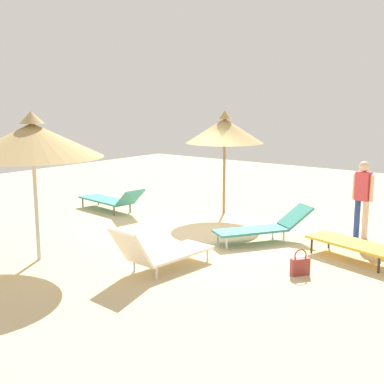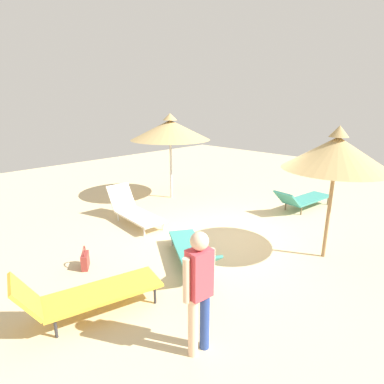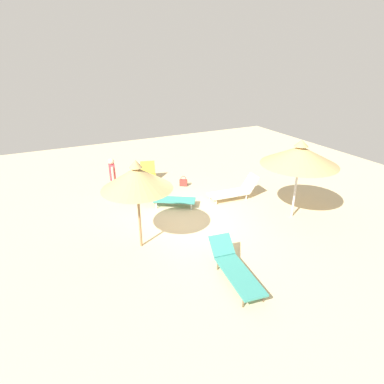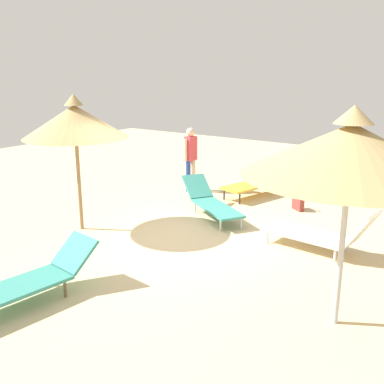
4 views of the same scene
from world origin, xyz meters
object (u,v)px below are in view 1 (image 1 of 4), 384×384
at_px(lounge_chair_near_left, 112,199).
at_px(person_standing_edge, 363,194).
at_px(lounge_chair_front, 265,226).
at_px(handbag, 300,266).
at_px(parasol_umbrella_center, 225,131).
at_px(lounge_chair_far_right, 364,243).
at_px(lounge_chair_near_right, 160,252).
at_px(parasol_umbrella_back, 32,140).

xyz_separation_m(lounge_chair_near_left, person_standing_edge, (-6.33, -1.57, 0.65)).
bearing_deg(lounge_chair_front, handbag, 136.73).
xyz_separation_m(parasol_umbrella_center, handbag, (-3.79, 3.19, -2.05)).
bearing_deg(person_standing_edge, lounge_chair_far_right, 111.28).
xyz_separation_m(lounge_chair_near_right, handbag, (-2.11, -1.32, -0.18)).
relative_size(lounge_chair_near_left, lounge_chair_far_right, 1.04).
bearing_deg(lounge_chair_far_right, lounge_chair_front, -2.88).
bearing_deg(lounge_chair_front, parasol_umbrella_back, 53.06).
height_order(lounge_chair_far_right, lounge_chair_near_right, lounge_chair_near_right).
height_order(parasol_umbrella_back, lounge_chair_far_right, parasol_umbrella_back).
bearing_deg(lounge_chair_near_left, lounge_chair_front, 179.50).
bearing_deg(parasol_umbrella_back, parasol_umbrella_center, -95.96).
xyz_separation_m(lounge_chair_near_left, handbag, (-6.35, 1.50, -0.16)).
bearing_deg(lounge_chair_near_right, person_standing_edge, -115.47).
xyz_separation_m(parasol_umbrella_back, lounge_chair_far_right, (-5.01, -3.63, -1.92)).
bearing_deg(lounge_chair_near_right, parasol_umbrella_center, -69.58).
relative_size(lounge_chair_near_right, handbag, 4.32).
distance_m(lounge_chair_near_right, handbag, 2.49).
bearing_deg(lounge_chair_front, parasol_umbrella_center, -37.77).
distance_m(parasol_umbrella_back, lounge_chair_front, 5.08).
height_order(parasol_umbrella_center, lounge_chair_near_left, parasol_umbrella_center).
distance_m(lounge_chair_far_right, lounge_chair_near_right, 3.84).
height_order(lounge_chair_near_left, person_standing_edge, person_standing_edge).
bearing_deg(parasol_umbrella_back, lounge_chair_far_right, -144.08).
height_order(parasol_umbrella_center, lounge_chair_far_right, parasol_umbrella_center).
relative_size(parasol_umbrella_back, person_standing_edge, 1.65).
distance_m(lounge_chair_near_left, lounge_chair_front, 4.81).
bearing_deg(person_standing_edge, parasol_umbrella_center, -1.85).
bearing_deg(lounge_chair_far_right, parasol_umbrella_center, -22.59).
relative_size(lounge_chair_near_right, person_standing_edge, 1.20).
xyz_separation_m(lounge_chair_near_left, lounge_chair_far_right, (-7.01, 0.15, 0.05)).
relative_size(parasol_umbrella_center, lounge_chair_near_left, 1.18).
bearing_deg(parasol_umbrella_back, person_standing_edge, -129.01).
relative_size(parasol_umbrella_back, lounge_chair_front, 1.31).
height_order(lounge_chair_front, handbag, lounge_chair_front).
height_order(lounge_chair_near_left, lounge_chair_front, lounge_chair_front).
xyz_separation_m(parasol_umbrella_center, lounge_chair_near_left, (2.57, 1.70, -1.89)).
bearing_deg(person_standing_edge, parasol_umbrella_back, 50.99).
bearing_deg(lounge_chair_far_right, lounge_chair_near_left, -1.24).
relative_size(person_standing_edge, handbag, 3.59).
bearing_deg(person_standing_edge, lounge_chair_near_right, 64.53).
distance_m(lounge_chair_far_right, person_standing_edge, 1.95).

